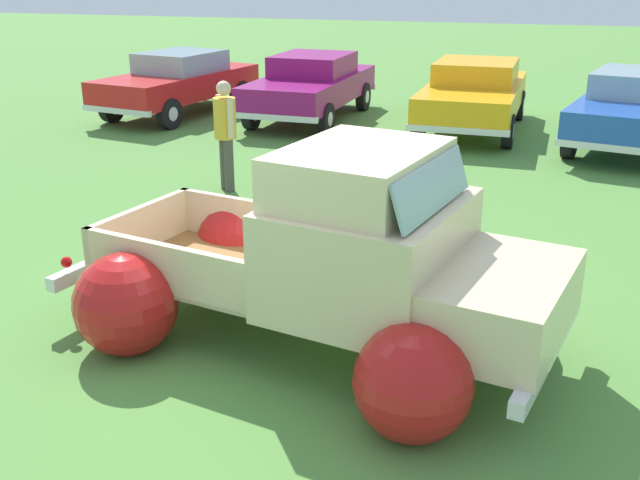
{
  "coord_description": "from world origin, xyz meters",
  "views": [
    {
      "loc": [
        1.95,
        -6.05,
        3.37
      ],
      "look_at": [
        0.0,
        0.51,
        0.82
      ],
      "focal_mm": 42.1,
      "sensor_mm": 36.0,
      "label": 1
    }
  ],
  "objects_px": {
    "show_car_3": "(635,106)",
    "spectator_2": "(225,129)",
    "show_car_1": "(311,84)",
    "show_car_2": "(474,93)",
    "show_car_0": "(178,81)",
    "vintage_pickup_truck": "(342,273)"
  },
  "relations": [
    {
      "from": "show_car_1",
      "to": "show_car_3",
      "type": "distance_m",
      "value": 6.77
    },
    {
      "from": "show_car_1",
      "to": "show_car_2",
      "type": "distance_m",
      "value": 3.63
    },
    {
      "from": "show_car_3",
      "to": "spectator_2",
      "type": "height_order",
      "value": "spectator_2"
    },
    {
      "from": "vintage_pickup_truck",
      "to": "show_car_3",
      "type": "xyz_separation_m",
      "value": [
        3.25,
        9.4,
        0.03
      ]
    },
    {
      "from": "vintage_pickup_truck",
      "to": "show_car_3",
      "type": "distance_m",
      "value": 9.94
    },
    {
      "from": "show_car_1",
      "to": "show_car_0",
      "type": "bearing_deg",
      "value": -80.71
    },
    {
      "from": "vintage_pickup_truck",
      "to": "show_car_2",
      "type": "xyz_separation_m",
      "value": [
        0.17,
        10.11,
        0.03
      ]
    },
    {
      "from": "show_car_1",
      "to": "spectator_2",
      "type": "bearing_deg",
      "value": 6.35
    },
    {
      "from": "show_car_0",
      "to": "show_car_2",
      "type": "relative_size",
      "value": 0.99
    },
    {
      "from": "show_car_1",
      "to": "show_car_3",
      "type": "xyz_separation_m",
      "value": [
        6.71,
        -0.85,
        0.0
      ]
    },
    {
      "from": "show_car_1",
      "to": "vintage_pickup_truck",
      "type": "bearing_deg",
      "value": 20.87
    },
    {
      "from": "show_car_0",
      "to": "show_car_1",
      "type": "xyz_separation_m",
      "value": [
        3.09,
        0.38,
        0.0
      ]
    },
    {
      "from": "show_car_0",
      "to": "show_car_1",
      "type": "distance_m",
      "value": 3.11
    },
    {
      "from": "vintage_pickup_truck",
      "to": "spectator_2",
      "type": "xyz_separation_m",
      "value": [
        -3.04,
        4.46,
        0.21
      ]
    },
    {
      "from": "show_car_2",
      "to": "spectator_2",
      "type": "bearing_deg",
      "value": -28.19
    },
    {
      "from": "spectator_2",
      "to": "show_car_2",
      "type": "bearing_deg",
      "value": 14.7
    },
    {
      "from": "show_car_0",
      "to": "show_car_2",
      "type": "distance_m",
      "value": 6.72
    },
    {
      "from": "show_car_0",
      "to": "spectator_2",
      "type": "distance_m",
      "value": 6.44
    },
    {
      "from": "vintage_pickup_truck",
      "to": "show_car_1",
      "type": "relative_size",
      "value": 1.08
    },
    {
      "from": "vintage_pickup_truck",
      "to": "show_car_2",
      "type": "height_order",
      "value": "vintage_pickup_truck"
    },
    {
      "from": "spectator_2",
      "to": "vintage_pickup_truck",
      "type": "bearing_deg",
      "value": -101.44
    },
    {
      "from": "show_car_2",
      "to": "show_car_3",
      "type": "xyz_separation_m",
      "value": [
        3.09,
        -0.71,
        -0.0
      ]
    }
  ]
}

